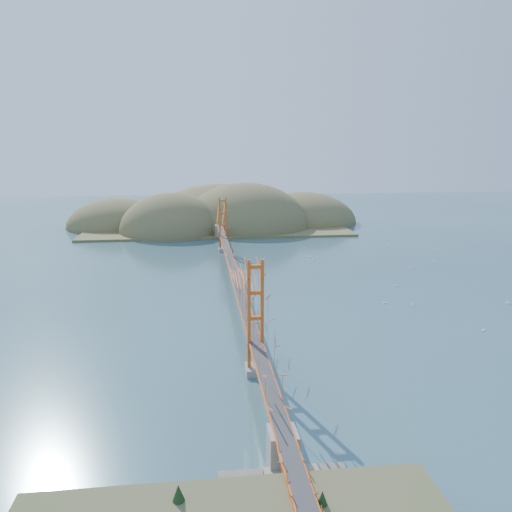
{
  "coord_description": "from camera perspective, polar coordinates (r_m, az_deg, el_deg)",
  "views": [
    {
      "loc": [
        -5.45,
        -76.2,
        22.28
      ],
      "look_at": [
        3.63,
        0.0,
        5.39
      ],
      "focal_mm": 35.0,
      "sensor_mm": 36.0,
      "label": 1
    }
  ],
  "objects": [
    {
      "name": "sailboat_14",
      "position": [
        75.47,
        17.45,
        -5.25
      ],
      "size": [
        0.49,
        0.5,
        0.56
      ],
      "color": "white",
      "rests_on": "ground"
    },
    {
      "name": "sailboat_2",
      "position": [
        75.04,
        14.47,
        -5.16
      ],
      "size": [
        0.56,
        0.56,
        0.63
      ],
      "color": "white",
      "rests_on": "ground"
    },
    {
      "name": "sailboat_13",
      "position": [
        68.27,
        24.55,
        -7.68
      ],
      "size": [
        0.55,
        0.55,
        0.61
      ],
      "color": "white",
      "rests_on": "ground"
    },
    {
      "name": "sailboat_17",
      "position": [
        121.72,
        15.86,
        1.45
      ],
      "size": [
        0.49,
        0.39,
        0.58
      ],
      "color": "white",
      "rests_on": "ground"
    },
    {
      "name": "sailboat_11",
      "position": [
        81.21,
        26.8,
        -4.78
      ],
      "size": [
        0.63,
        0.63,
        0.68
      ],
      "color": "white",
      "rests_on": "ground"
    },
    {
      "name": "sailboat_3",
      "position": [
        101.52,
        0.99,
        -0.19
      ],
      "size": [
        0.49,
        0.41,
        0.57
      ],
      "color": "white",
      "rests_on": "ground"
    },
    {
      "name": "approach_viaduct",
      "position": [
        31.77,
        5.1,
        -26.05
      ],
      "size": [
        1.4,
        12.0,
        3.38
      ],
      "color": "#C74C16",
      "rests_on": "ground"
    },
    {
      "name": "fort",
      "position": [
        36.17,
        4.26,
        -24.33
      ],
      "size": [
        3.7,
        2.3,
        1.75
      ],
      "color": "maroon",
      "rests_on": "ground"
    },
    {
      "name": "sailboat_15",
      "position": [
        112.45,
        8.64,
        0.91
      ],
      "size": [
        0.49,
        0.51,
        0.57
      ],
      "color": "white",
      "rests_on": "ground"
    },
    {
      "name": "bridge",
      "position": [
        78.09,
        -2.66,
        1.12
      ],
      "size": [
        2.2,
        94.4,
        12.0
      ],
      "color": "gray",
      "rests_on": "ground"
    },
    {
      "name": "sailboat_4",
      "position": [
        97.3,
        17.24,
        -1.3
      ],
      "size": [
        0.65,
        0.65,
        0.69
      ],
      "color": "white",
      "rests_on": "ground"
    },
    {
      "name": "far_headlands",
      "position": [
        146.62,
        -3.73,
        3.65
      ],
      "size": [
        84.0,
        58.0,
        25.0
      ],
      "color": "brown",
      "rests_on": "ground"
    },
    {
      "name": "sailboat_16",
      "position": [
        100.96,
        6.59,
        -0.34
      ],
      "size": [
        0.63,
        0.63,
        0.66
      ],
      "color": "white",
      "rests_on": "ground"
    },
    {
      "name": "sailboat_8",
      "position": [
        104.82,
        19.67,
        -0.52
      ],
      "size": [
        0.59,
        0.57,
        0.66
      ],
      "color": "white",
      "rests_on": "ground"
    },
    {
      "name": "sailboat_9",
      "position": [
        116.78,
        20.05,
        0.73
      ],
      "size": [
        0.61,
        0.64,
        0.71
      ],
      "color": "white",
      "rests_on": "ground"
    },
    {
      "name": "sailboat_7",
      "position": [
        117.94,
        14.86,
        1.18
      ],
      "size": [
        0.64,
        0.56,
        0.73
      ],
      "color": "white",
      "rests_on": "ground"
    },
    {
      "name": "ground",
      "position": [
        79.58,
        -2.6,
        -3.86
      ],
      "size": [
        320.0,
        320.0,
        0.0
      ],
      "primitive_type": "plane",
      "color": "#2F525F",
      "rests_on": "ground"
    },
    {
      "name": "sailboat_12",
      "position": [
        102.97,
        6.1,
        -0.07
      ],
      "size": [
        0.64,
        0.58,
        0.73
      ],
      "color": "white",
      "rests_on": "ground"
    },
    {
      "name": "sailboat_1",
      "position": [
        84.68,
        15.82,
        -3.23
      ],
      "size": [
        0.58,
        0.58,
        0.61
      ],
      "color": "white",
      "rests_on": "ground"
    },
    {
      "name": "promontory",
      "position": [
        35.89,
        3.79,
        -25.75
      ],
      "size": [
        9.0,
        6.0,
        0.24
      ],
      "primitive_type": "cube",
      "color": "#59544C",
      "rests_on": "ground"
    }
  ]
}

